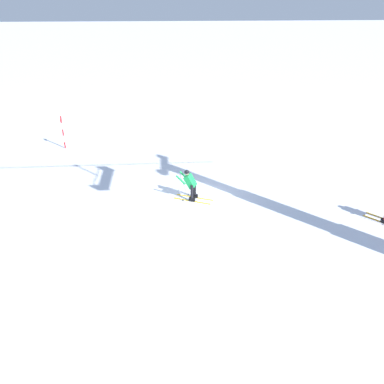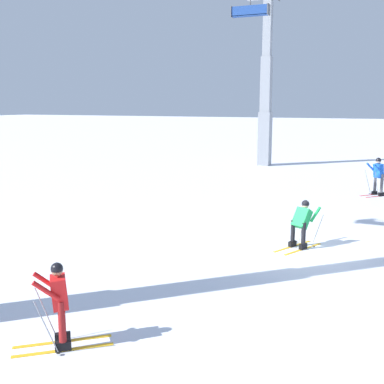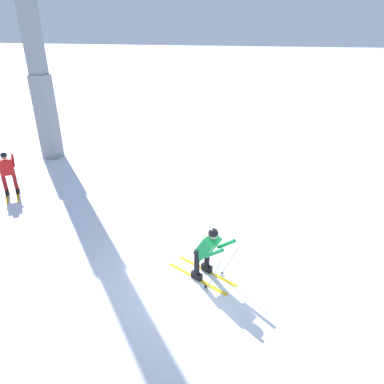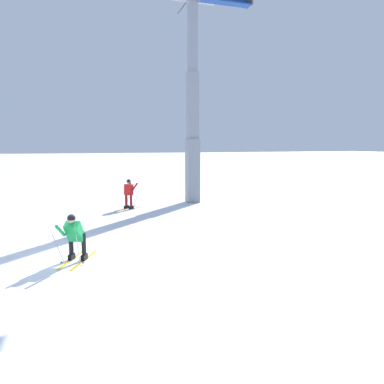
% 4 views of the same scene
% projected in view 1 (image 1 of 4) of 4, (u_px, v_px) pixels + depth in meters
% --- Properties ---
extents(ground_plane, '(260.00, 260.00, 0.00)m').
position_uv_depth(ground_plane, '(196.00, 197.00, 18.09)').
color(ground_plane, white).
extents(skier_carving_main, '(1.81, 1.22, 1.55)m').
position_uv_depth(skier_carving_main, '(190.00, 183.00, 17.58)').
color(skier_carving_main, yellow).
rests_on(skier_carving_main, ground_plane).
extents(trail_marker_pole, '(0.07, 0.28, 1.98)m').
position_uv_depth(trail_marker_pole, '(63.00, 131.00, 23.36)').
color(trail_marker_pole, red).
rests_on(trail_marker_pole, ground_plane).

